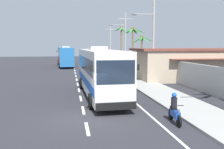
# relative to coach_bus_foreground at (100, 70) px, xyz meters

# --- Properties ---
(ground_plane) EXTENTS (160.00, 160.00, 0.00)m
(ground_plane) POSITION_rel_coach_bus_foreground_xyz_m (-1.59, -5.85, -2.06)
(ground_plane) COLOR #28282D
(sidewalk_kerb) EXTENTS (3.20, 90.00, 0.14)m
(sidewalk_kerb) POSITION_rel_coach_bus_foreground_xyz_m (5.21, 4.15, -1.99)
(sidewalk_kerb) COLOR #999993
(sidewalk_kerb) RESTS_ON ground
(lane_markings) EXTENTS (3.91, 71.00, 0.01)m
(lane_markings) POSITION_rel_coach_bus_foreground_xyz_m (0.68, 8.74, -2.05)
(lane_markings) COLOR white
(lane_markings) RESTS_ON ground
(boundary_wall) EXTENTS (0.24, 60.00, 2.38)m
(boundary_wall) POSITION_rel_coach_bus_foreground_xyz_m (9.01, 8.15, -0.87)
(boundary_wall) COLOR #B2B2AD
(boundary_wall) RESTS_ON ground
(coach_bus_foreground) EXTENTS (3.12, 12.18, 3.95)m
(coach_bus_foreground) POSITION_rel_coach_bus_foreground_xyz_m (0.00, 0.00, 0.00)
(coach_bus_foreground) COLOR silver
(coach_bus_foreground) RESTS_ON ground
(coach_bus_far_lane) EXTENTS (3.51, 12.17, 3.89)m
(coach_bus_far_lane) POSITION_rel_coach_bus_foreground_xyz_m (-3.18, 28.98, -0.03)
(coach_bus_far_lane) COLOR #2366A8
(coach_bus_far_lane) RESTS_ON ground
(motorcycle_beside_bus) EXTENTS (0.56, 1.96, 1.60)m
(motorcycle_beside_bus) POSITION_rel_coach_bus_foreground_xyz_m (2.82, 10.02, -1.40)
(motorcycle_beside_bus) COLOR black
(motorcycle_beside_bus) RESTS_ON ground
(motorcycle_trailing) EXTENTS (0.56, 1.96, 1.58)m
(motorcycle_trailing) POSITION_rel_coach_bus_foreground_xyz_m (3.00, -7.76, -1.41)
(motorcycle_trailing) COLOR black
(motorcycle_trailing) RESTS_ON ground
(pedestrian_near_kerb) EXTENTS (0.36, 0.36, 1.64)m
(pedestrian_near_kerb) POSITION_rel_coach_bus_foreground_xyz_m (4.85, 8.76, -1.06)
(pedestrian_near_kerb) COLOR #2D7A47
(pedestrian_near_kerb) RESTS_ON sidewalk_kerb
(pedestrian_midwalk) EXTENTS (0.36, 0.36, 1.77)m
(pedestrian_midwalk) POSITION_rel_coach_bus_foreground_xyz_m (4.27, 7.16, -0.99)
(pedestrian_midwalk) COLOR #2D7A47
(pedestrian_midwalk) RESTS_ON sidewalk_kerb
(pedestrian_far_walk) EXTENTS (0.36, 0.36, 1.75)m
(pedestrian_far_walk) POSITION_rel_coach_bus_foreground_xyz_m (5.46, 10.83, -1.00)
(pedestrian_far_walk) COLOR #2D7A47
(pedestrian_far_walk) RESTS_ON sidewalk_kerb
(utility_pole_mid) EXTENTS (3.50, 0.24, 10.45)m
(utility_pole_mid) POSITION_rel_coach_bus_foreground_xyz_m (6.96, 7.63, 3.47)
(utility_pole_mid) COLOR #9E9E99
(utility_pole_mid) RESTS_ON ground
(utility_pole_far) EXTENTS (3.94, 0.24, 9.56)m
(utility_pole_far) POSITION_rel_coach_bus_foreground_xyz_m (7.01, 22.43, 3.10)
(utility_pole_far) COLOR #9E9E99
(utility_pole_far) RESTS_ON ground
(utility_pole_distant) EXTENTS (2.50, 0.24, 8.66)m
(utility_pole_distant) POSITION_rel_coach_bus_foreground_xyz_m (6.92, 37.23, 2.51)
(utility_pole_distant) COLOR #9E9E99
(utility_pole_distant) RESTS_ON ground
(palm_nearest) EXTENTS (2.93, 2.83, 7.64)m
(palm_nearest) POSITION_rel_coach_bus_foreground_xyz_m (7.45, 27.54, 3.39)
(palm_nearest) COLOR brown
(palm_nearest) RESTS_ON ground
(palm_third) EXTENTS (3.64, 3.59, 5.66)m
(palm_third) POSITION_rel_coach_bus_foreground_xyz_m (9.44, 20.52, 2.17)
(palm_third) COLOR brown
(palm_third) RESTS_ON ground
(palm_fourth) EXTENTS (3.69, 3.57, 6.87)m
(palm_fourth) POSITION_rel_coach_bus_foreground_xyz_m (7.45, 18.60, 3.09)
(palm_fourth) COLOR brown
(palm_fourth) RESTS_ON ground
(roadside_building) EXTENTS (16.73, 7.03, 3.68)m
(roadside_building) POSITION_rel_coach_bus_foreground_xyz_m (13.49, 8.19, -0.20)
(roadside_building) COLOR tan
(roadside_building) RESTS_ON ground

